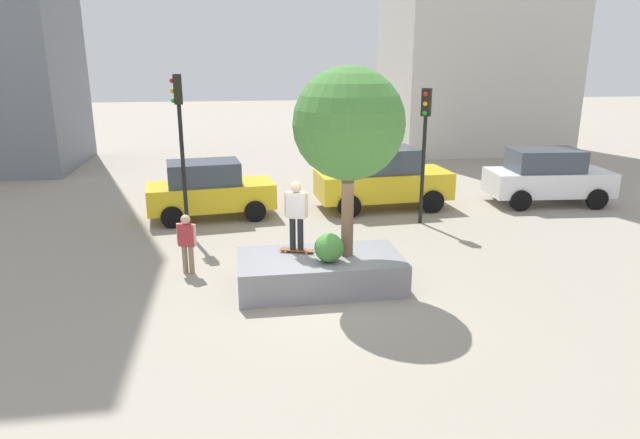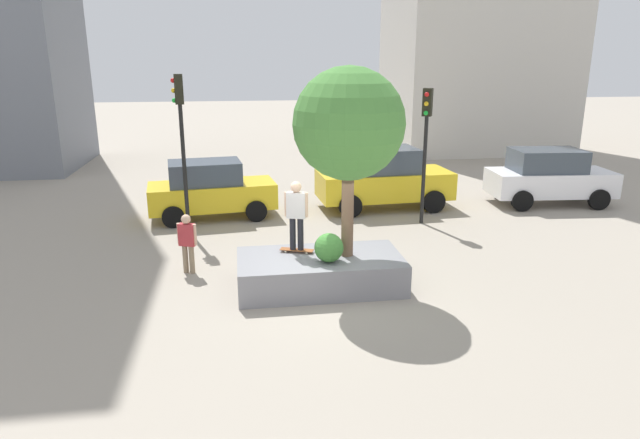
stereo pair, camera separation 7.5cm
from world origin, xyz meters
name	(u,v)px [view 2 (the right image)]	position (x,y,z in m)	size (l,w,h in m)	color
ground_plane	(321,292)	(0.00, 0.00, 0.00)	(120.00, 120.00, 0.00)	#9E9384
planter_ledge	(320,272)	(0.02, 0.29, 0.38)	(3.83, 1.98, 0.76)	gray
plaza_tree	(349,125)	(0.66, 0.30, 3.80)	(2.49, 2.49, 4.31)	brown
boxwood_shrub	(329,248)	(0.17, -0.06, 1.09)	(0.66, 0.66, 0.66)	#3D7A33
skateboard	(297,250)	(-0.48, 0.67, 0.82)	(0.82, 0.47, 0.07)	brown
skateboarder	(296,211)	(-0.48, 0.67, 1.78)	(0.54, 0.31, 1.65)	black
sedan_parked	(210,189)	(-2.75, 6.70, 0.98)	(4.33, 2.34, 1.93)	gold
taxi_cab	(382,178)	(3.27, 7.07, 1.11)	(4.79, 2.41, 2.18)	gold
police_car	(549,176)	(9.46, 6.74, 1.03)	(4.51, 2.33, 2.04)	white
traffic_light_corner	(426,133)	(4.07, 5.01, 2.95)	(0.36, 0.37, 4.31)	black
traffic_light_median	(181,128)	(-3.39, 5.03, 3.23)	(0.35, 0.29, 4.77)	black
bystander_watching	(187,240)	(-3.10, 1.66, 0.88)	(0.49, 0.31, 1.52)	#847056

